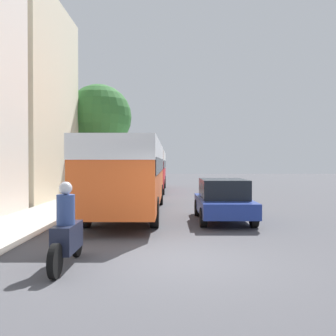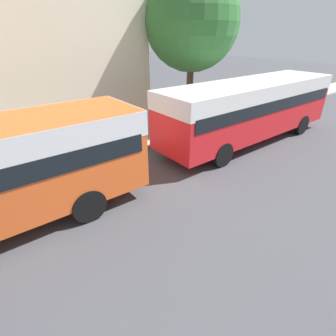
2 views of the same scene
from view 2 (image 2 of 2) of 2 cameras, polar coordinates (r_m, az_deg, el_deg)
name	(u,v)px [view 2 (image 2 of 2)]	position (r m, az deg, el deg)	size (l,w,h in m)	color
building_midblock	(37,18)	(15.70, -26.59, 27.16)	(6.91, 8.08, 10.90)	beige
bus_following	(251,103)	(13.30, 17.65, 13.28)	(2.57, 10.01, 2.87)	red
pedestrian_near_curb	(77,137)	(11.52, -19.12, 6.45)	(0.38, 0.38, 1.70)	#232838
pedestrian_walking_away	(178,116)	(13.80, 2.12, 11.30)	(0.33, 0.33, 1.68)	#232838
street_tree	(192,22)	(14.57, 5.26, 29.06)	(4.62, 4.62, 7.46)	brown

